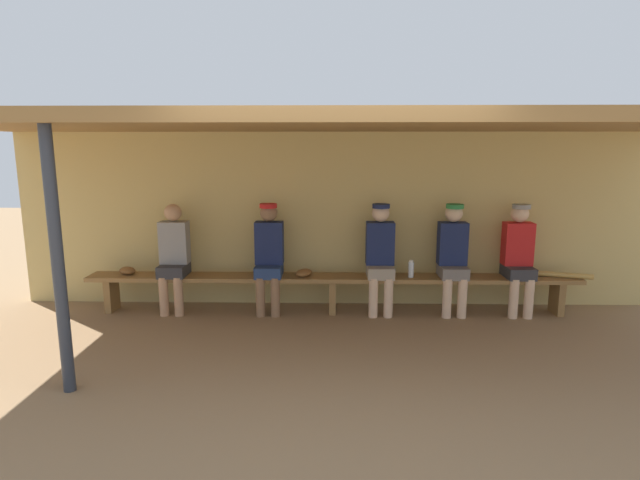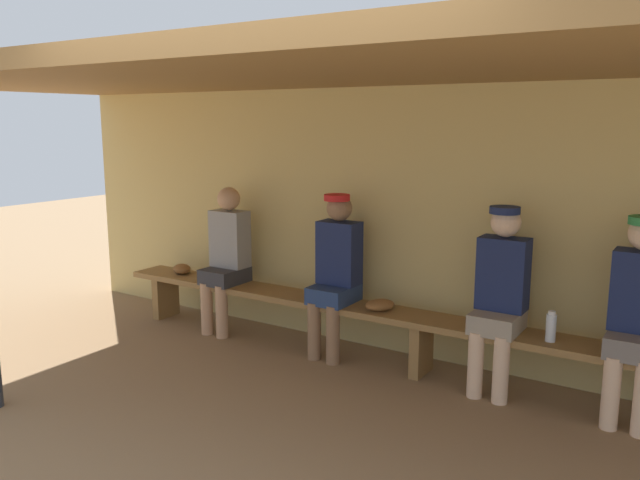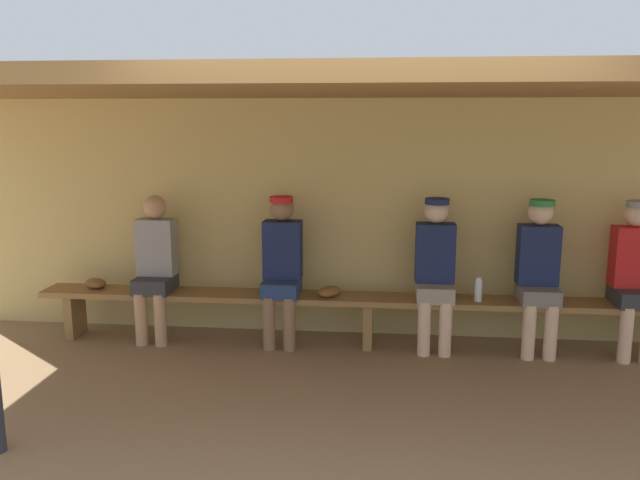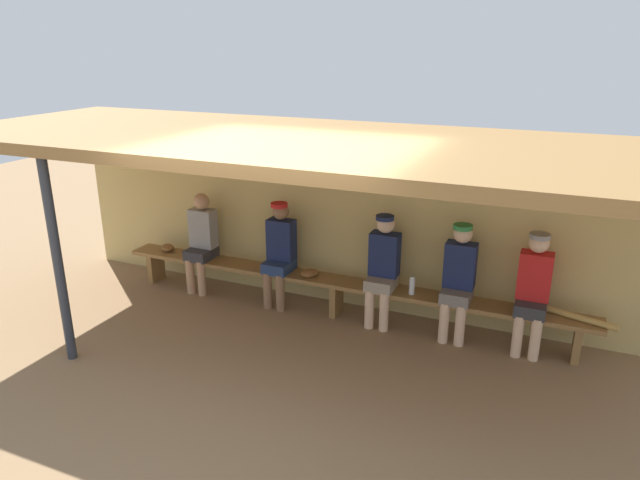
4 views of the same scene
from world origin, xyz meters
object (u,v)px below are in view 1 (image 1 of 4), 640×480
at_px(bench, 332,282).
at_px(water_bottle_green, 411,269).
at_px(player_shirtless_tan, 269,253).
at_px(baseball_glove_tan, 127,271).
at_px(player_with_sunglasses, 519,254).
at_px(player_leftmost, 453,254).
at_px(player_in_red, 380,253).
at_px(baseball_glove_worn, 304,273).
at_px(support_post, 58,263).
at_px(player_rightmost, 174,254).
at_px(baseball_bat, 555,274).

bearing_deg(bench, water_bottle_green, -2.62).
height_order(bench, player_shirtless_tan, player_shirtless_tan).
bearing_deg(baseball_glove_tan, player_shirtless_tan, -142.92).
relative_size(player_with_sunglasses, player_leftmost, 1.00).
xyz_separation_m(player_in_red, water_bottle_green, (0.37, -0.05, -0.19)).
xyz_separation_m(player_leftmost, baseball_glove_worn, (-1.81, -0.03, -0.24)).
distance_m(support_post, bench, 3.14).
bearing_deg(player_in_red, player_leftmost, 0.00).
distance_m(player_rightmost, water_bottle_green, 2.90).
xyz_separation_m(player_in_red, baseball_glove_worn, (-0.93, -0.03, -0.24)).
bearing_deg(baseball_glove_tan, bench, -142.70).
xyz_separation_m(player_shirtless_tan, baseball_glove_worn, (0.43, -0.03, -0.24)).
relative_size(player_leftmost, water_bottle_green, 6.34).
relative_size(support_post, player_with_sunglasses, 1.64).
distance_m(bench, water_bottle_green, 0.97).
bearing_deg(baseball_glove_tan, baseball_glove_worn, -143.60).
bearing_deg(player_leftmost, baseball_bat, -0.16).
relative_size(bench, player_in_red, 4.46).
distance_m(support_post, player_in_red, 3.52).
relative_size(bench, baseball_bat, 7.12).
bearing_deg(baseball_bat, support_post, -140.48).
bearing_deg(bench, support_post, -136.58).
bearing_deg(support_post, player_rightmost, 82.64).
distance_m(player_rightmost, baseball_glove_worn, 1.62).
xyz_separation_m(player_rightmost, player_shirtless_tan, (1.17, 0.00, 0.02)).
relative_size(support_post, player_shirtless_tan, 1.64).
bearing_deg(water_bottle_green, player_shirtless_tan, 178.44).
relative_size(player_with_sunglasses, player_rightmost, 1.01).
height_order(bench, baseball_glove_worn, baseball_glove_worn).
xyz_separation_m(support_post, baseball_glove_worn, (1.87, 2.07, -0.60)).
xyz_separation_m(player_with_sunglasses, water_bottle_green, (-1.30, -0.05, -0.19)).
xyz_separation_m(player_in_red, player_leftmost, (0.88, 0.00, 0.00)).
height_order(support_post, player_rightmost, support_post).
xyz_separation_m(baseball_glove_worn, baseball_glove_tan, (-2.20, 0.06, 0.00)).
bearing_deg(player_rightmost, player_leftmost, 0.01).
xyz_separation_m(player_with_sunglasses, player_rightmost, (-4.19, -0.00, -0.02)).
bearing_deg(player_shirtless_tan, player_leftmost, 0.00).
bearing_deg(player_shirtless_tan, water_bottle_green, -1.56).
distance_m(support_post, player_with_sunglasses, 4.95).
relative_size(player_leftmost, baseball_bat, 1.60).
bearing_deg(player_shirtless_tan, player_rightmost, -179.98).
height_order(player_with_sunglasses, player_leftmost, same).
distance_m(player_leftmost, baseball_glove_worn, 1.82).
distance_m(support_post, baseball_glove_tan, 2.24).
bearing_deg(player_shirtless_tan, baseball_glove_worn, -4.50).
bearing_deg(baseball_glove_tan, water_bottle_green, -143.20).
height_order(player_with_sunglasses, water_bottle_green, player_with_sunglasses).
height_order(player_in_red, baseball_glove_tan, player_in_red).
bearing_deg(player_leftmost, support_post, -150.23).
relative_size(support_post, baseball_glove_tan, 9.17).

